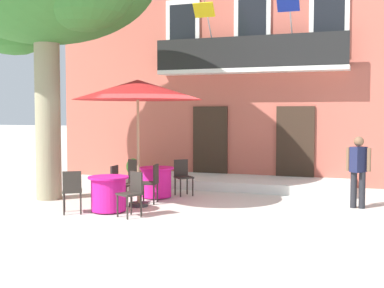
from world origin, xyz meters
name	(u,v)px	position (x,y,z in m)	size (l,w,h in m)	color
ground_plane	(172,212)	(0.00, 0.00, 0.00)	(120.00, 120.00, 0.00)	beige
building_facade	(266,64)	(0.53, 6.99, 3.75)	(13.00, 5.09, 7.50)	#BC5B4C
entrance_step_platform	(243,183)	(0.53, 4.00, 0.12)	(6.05, 1.99, 0.25)	silver
cafe_table_near_tree	(108,194)	(-1.29, -0.43, 0.39)	(0.86, 0.86, 0.76)	#DB1984
cafe_chair_near_tree_0	(119,182)	(-1.44, 0.31, 0.53)	(0.44, 0.44, 0.91)	#2D2823
cafe_chair_near_tree_1	(72,189)	(-1.88, -0.90, 0.53)	(0.55, 0.55, 0.91)	#2D2823
cafe_chair_near_tree_2	(132,191)	(-0.59, -0.70, 0.53)	(0.54, 0.54, 0.91)	#2D2823
cafe_table_middle	(156,182)	(-1.06, 1.56, 0.39)	(0.86, 0.86, 0.76)	#DB1984
cafe_chair_middle_0	(136,174)	(-1.76, 1.85, 0.53)	(0.54, 0.54, 0.91)	#2D2823
cafe_chair_middle_1	(152,181)	(-0.86, 0.83, 0.53)	(0.46, 0.46, 0.91)	#2D2823
cafe_chair_middle_2	(183,175)	(-0.59, 2.15, 0.53)	(0.57, 0.57, 0.91)	#2D2823
cafe_umbrella	(138,90)	(-0.97, 0.36, 2.61)	(2.90, 2.90, 2.85)	#997A56
ground_planter_left	(133,169)	(-2.84, 3.82, 0.40)	(0.41, 0.41, 0.73)	#47423D
pedestrian_near_entrance	(358,168)	(3.69, 1.84, 0.90)	(0.53, 0.40, 1.59)	#232328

